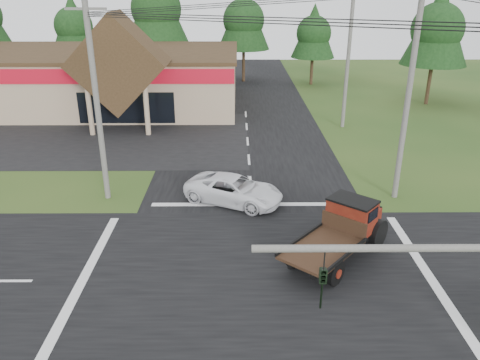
{
  "coord_description": "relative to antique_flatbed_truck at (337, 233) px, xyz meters",
  "views": [
    {
      "loc": [
        -0.79,
        -15.71,
        10.95
      ],
      "look_at": [
        -0.66,
        5.21,
        2.2
      ],
      "focal_mm": 35.0,
      "sensor_mm": 36.0,
      "label": 1
    }
  ],
  "objects": [
    {
      "name": "ground",
      "position": [
        -3.45,
        -1.65,
        -1.22
      ],
      "size": [
        120.0,
        120.0,
        0.0
      ],
      "primitive_type": "plane",
      "color": "#244317",
      "rests_on": "ground"
    },
    {
      "name": "road_ns",
      "position": [
        -3.45,
        -1.65,
        -1.21
      ],
      "size": [
        12.0,
        120.0,
        0.02
      ],
      "primitive_type": "cube",
      "color": "black",
      "rests_on": "ground"
    },
    {
      "name": "road_ew",
      "position": [
        -3.45,
        -1.65,
        -1.21
      ],
      "size": [
        120.0,
        12.0,
        0.02
      ],
      "primitive_type": "cube",
      "color": "black",
      "rests_on": "ground"
    },
    {
      "name": "parking_apron",
      "position": [
        -17.45,
        17.35,
        -1.2
      ],
      "size": [
        28.0,
        14.0,
        0.02
      ],
      "primitive_type": "cube",
      "color": "black",
      "rests_on": "ground"
    },
    {
      "name": "cvs_building",
      "position": [
        -19.16,
        27.92,
        1.56
      ],
      "size": [
        30.4,
        18.2,
        9.19
      ],
      "color": "tan",
      "rests_on": "ground"
    },
    {
      "name": "utility_pole_nw",
      "position": [
        -11.45,
        6.35,
        4.17
      ],
      "size": [
        2.0,
        0.3,
        10.5
      ],
      "color": "#595651",
      "rests_on": "ground"
    },
    {
      "name": "utility_pole_ne",
      "position": [
        4.55,
        6.35,
        4.67
      ],
      "size": [
        2.0,
        0.3,
        11.5
      ],
      "color": "#595651",
      "rests_on": "ground"
    },
    {
      "name": "utility_pole_n",
      "position": [
        4.55,
        20.35,
        4.52
      ],
      "size": [
        2.0,
        0.3,
        11.2
      ],
      "color": "#595651",
      "rests_on": "ground"
    },
    {
      "name": "tree_row_b",
      "position": [
        -23.45,
        40.35,
        5.49
      ],
      "size": [
        5.6,
        5.6,
        10.1
      ],
      "color": "#332316",
      "rests_on": "ground"
    },
    {
      "name": "tree_row_c",
      "position": [
        -13.45,
        39.35,
        7.5
      ],
      "size": [
        7.28,
        7.28,
        13.13
      ],
      "color": "#332316",
      "rests_on": "ground"
    },
    {
      "name": "tree_row_d",
      "position": [
        -3.45,
        40.35,
        6.16
      ],
      "size": [
        6.16,
        6.16,
        11.11
      ],
      "color": "#332316",
      "rests_on": "ground"
    },
    {
      "name": "tree_row_e",
      "position": [
        4.55,
        38.35,
        4.81
      ],
      "size": [
        5.04,
        5.04,
        9.09
      ],
      "color": "#332316",
      "rests_on": "ground"
    },
    {
      "name": "tree_side_ne",
      "position": [
        14.55,
        28.35,
        6.16
      ],
      "size": [
        6.16,
        6.16,
        11.11
      ],
      "color": "#332316",
      "rests_on": "ground"
    },
    {
      "name": "antique_flatbed_truck",
      "position": [
        0.0,
        0.0,
        0.0
      ],
      "size": [
        5.5,
        5.86,
        2.44
      ],
      "primitive_type": null,
      "rotation": [
        0.0,
        0.0,
        -0.71
      ],
      "color": "#53120B",
      "rests_on": "ground"
    },
    {
      "name": "white_pickup",
      "position": [
        -4.42,
        5.7,
        -0.48
      ],
      "size": [
        5.84,
        4.46,
        1.47
      ],
      "primitive_type": "imported",
      "rotation": [
        0.0,
        0.0,
        1.13
      ],
      "color": "white",
      "rests_on": "ground"
    }
  ]
}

